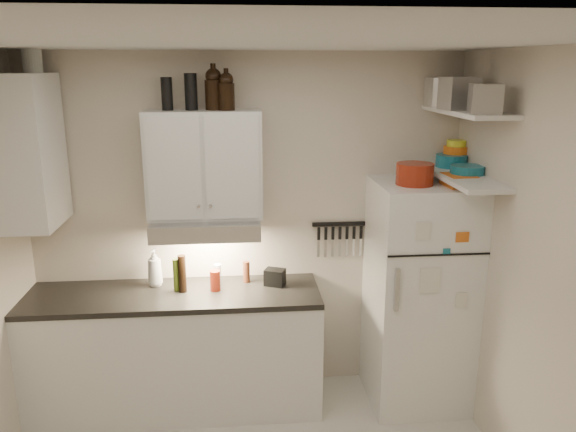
{
  "coord_description": "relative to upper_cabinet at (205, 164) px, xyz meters",
  "views": [
    {
      "loc": [
        -0.07,
        -2.61,
        2.49
      ],
      "look_at": [
        0.25,
        0.9,
        1.55
      ],
      "focal_mm": 35.0,
      "sensor_mm": 36.0,
      "label": 1
    }
  ],
  "objects": [
    {
      "name": "ceiling",
      "position": [
        0.3,
        -1.33,
        0.78
      ],
      "size": [
        3.2,
        3.0,
        0.02
      ],
      "primitive_type": "cube",
      "color": "silver",
      "rests_on": "ground"
    },
    {
      "name": "back_wall",
      "position": [
        0.3,
        0.18,
        -0.53
      ],
      "size": [
        3.2,
        0.02,
        2.6
      ],
      "primitive_type": "cube",
      "color": "beige",
      "rests_on": "ground"
    },
    {
      "name": "right_wall",
      "position": [
        1.91,
        -1.33,
        -0.53
      ],
      "size": [
        0.02,
        3.0,
        2.6
      ],
      "primitive_type": "cube",
      "color": "beige",
      "rests_on": "ground"
    },
    {
      "name": "base_cabinet",
      "position": [
        -0.25,
        -0.14,
        -1.39
      ],
      "size": [
        2.1,
        0.6,
        0.88
      ],
      "primitive_type": "cube",
      "color": "silver",
      "rests_on": "floor"
    },
    {
      "name": "countertop",
      "position": [
        -0.25,
        -0.14,
        -0.93
      ],
      "size": [
        2.1,
        0.62,
        0.04
      ],
      "primitive_type": "cube",
      "color": "black",
      "rests_on": "base_cabinet"
    },
    {
      "name": "upper_cabinet",
      "position": [
        0.0,
        0.0,
        0.0
      ],
      "size": [
        0.8,
        0.33,
        0.75
      ],
      "primitive_type": "cube",
      "color": "silver",
      "rests_on": "back_wall"
    },
    {
      "name": "side_cabinet",
      "position": [
        -1.14,
        -0.14,
        0.12
      ],
      "size": [
        0.33,
        0.55,
        1.0
      ],
      "primitive_type": "cube",
      "color": "silver",
      "rests_on": "left_wall"
    },
    {
      "name": "range_hood",
      "position": [
        0.0,
        -0.06,
        -0.44
      ],
      "size": [
        0.76,
        0.46,
        0.12
      ],
      "primitive_type": "cube",
      "color": "silver",
      "rests_on": "back_wall"
    },
    {
      "name": "fridge",
      "position": [
        1.55,
        -0.18,
        -0.98
      ],
      "size": [
        0.7,
        0.68,
        1.7
      ],
      "primitive_type": "cube",
      "color": "white",
      "rests_on": "floor"
    },
    {
      "name": "shelf_hi",
      "position": [
        1.75,
        -0.31,
        0.38
      ],
      "size": [
        0.3,
        0.95,
        0.03
      ],
      "primitive_type": "cube",
      "color": "silver",
      "rests_on": "right_wall"
    },
    {
      "name": "shelf_lo",
      "position": [
        1.75,
        -0.31,
        -0.07
      ],
      "size": [
        0.3,
        0.95,
        0.03
      ],
      "primitive_type": "cube",
      "color": "silver",
      "rests_on": "right_wall"
    },
    {
      "name": "knife_strip",
      "position": [
        1.0,
        0.15,
        -0.51
      ],
      "size": [
        0.42,
        0.02,
        0.03
      ],
      "primitive_type": "cube",
      "color": "black",
      "rests_on": "back_wall"
    },
    {
      "name": "dutch_oven",
      "position": [
        1.45,
        -0.24,
        -0.05
      ],
      "size": [
        0.31,
        0.31,
        0.15
      ],
      "primitive_type": "cylinder",
      "rotation": [
        0.0,
        0.0,
        -0.24
      ],
      "color": "maroon",
      "rests_on": "fridge"
    },
    {
      "name": "book_stack",
      "position": [
        1.73,
        -0.31,
        -0.09
      ],
      "size": [
        0.2,
        0.24,
        0.08
      ],
      "primitive_type": "cube",
      "rotation": [
        0.0,
        0.0,
        0.05
      ],
      "color": "orange",
      "rests_on": "fridge"
    },
    {
      "name": "spice_jar",
      "position": [
        1.53,
        -0.27,
        -0.08
      ],
      "size": [
        0.08,
        0.08,
        0.1
      ],
      "primitive_type": "cylinder",
      "rotation": [
        0.0,
        0.0,
        0.41
      ],
      "color": "silver",
      "rests_on": "fridge"
    },
    {
      "name": "stock_pot",
      "position": [
        1.7,
        0.02,
        0.49
      ],
      "size": [
        0.37,
        0.37,
        0.2
      ],
      "primitive_type": "cylinder",
      "rotation": [
        0.0,
        0.0,
        0.41
      ],
      "color": "silver",
      "rests_on": "shelf_hi"
    },
    {
      "name": "tin_a",
      "position": [
        1.68,
        -0.32,
        0.5
      ],
      "size": [
        0.23,
        0.22,
        0.21
      ],
      "primitive_type": "cube",
      "rotation": [
        0.0,
        0.0,
        0.14
      ],
      "color": "#AAAAAD",
      "rests_on": "shelf_hi"
    },
    {
      "name": "tin_b",
      "position": [
        1.71,
        -0.65,
        0.48
      ],
      "size": [
        0.21,
        0.21,
        0.18
      ],
      "primitive_type": "cube",
      "rotation": [
        0.0,
        0.0,
        -0.23
      ],
      "color": "#AAAAAD",
      "rests_on": "shelf_hi"
    },
    {
      "name": "bowl_teal",
      "position": [
        1.8,
        0.01,
        -0.0
      ],
      "size": [
        0.23,
        0.23,
        0.09
      ],
      "primitive_type": "cylinder",
      "color": "#176A80",
      "rests_on": "shelf_lo"
    },
    {
      "name": "bowl_orange",
      "position": [
        1.84,
        0.06,
        0.07
      ],
      "size": [
        0.18,
        0.18,
        0.05
      ],
      "primitive_type": "cylinder",
      "color": "orange",
      "rests_on": "bowl_teal"
    },
    {
      "name": "bowl_yellow",
      "position": [
        1.84,
        0.06,
        0.12
      ],
      "size": [
        0.14,
        0.14,
        0.05
      ],
      "primitive_type": "cylinder",
      "color": "yellow",
      "rests_on": "bowl_orange"
    },
    {
      "name": "plates",
      "position": [
        1.8,
        -0.27,
        -0.02
      ],
      "size": [
        0.25,
        0.25,
        0.06
      ],
      "primitive_type": "cylinder",
      "rotation": [
        0.0,
        0.0,
        -0.09
      ],
      "color": "#176A80",
      "rests_on": "shelf_lo"
    },
    {
      "name": "growler_a",
      "position": [
        0.08,
        0.01,
        0.52
      ],
      "size": [
        0.16,
        0.16,
        0.29
      ],
      "primitive_type": null,
      "rotation": [
        0.0,
        0.0,
        -0.41
      ],
      "color": "black",
      "rests_on": "upper_cabinet"
    },
    {
      "name": "growler_b",
      "position": [
        0.17,
        -0.03,
        0.5
      ],
      "size": [
        0.13,
        0.13,
        0.26
      ],
      "primitive_type": null,
      "rotation": [
        0.0,
        0.0,
        -0.25
      ],
      "color": "black",
      "rests_on": "upper_cabinet"
    },
    {
      "name": "thermos_a",
      "position": [
        -0.07,
        -0.0,
        0.5
      ],
      "size": [
        0.11,
        0.11,
        0.25
      ],
      "primitive_type": "cylinder",
      "rotation": [
        0.0,
        0.0,
        0.32
      ],
      "color": "black",
      "rests_on": "upper_cabinet"
    },
    {
      "name": "thermos_b",
      "position": [
        -0.24,
        0.01,
        0.49
      ],
      "size": [
        0.08,
        0.08,
        0.22
      ],
      "primitive_type": "cylinder",
      "rotation": [
        0.0,
        0.0,
        0.05
      ],
      "color": "black",
      "rests_on": "upper_cabinet"
    },
    {
      "name": "side_jar",
      "position": [
        -1.09,
        -0.01,
        0.71
      ],
      "size": [
        0.14,
        0.14,
        0.17
      ],
      "primitive_type": "cylinder",
      "rotation": [
        0.0,
        0.0,
        0.08
      ],
      "color": "silver",
      "rests_on": "side_cabinet"
    },
    {
      "name": "soap_bottle",
      "position": [
        -0.39,
        0.02,
        -0.75
      ],
      "size": [
        0.16,
        0.16,
        0.31
      ],
      "primitive_type": "imported",
      "rotation": [
        0.0,
        0.0,
        -0.36
      ],
      "color": "silver",
      "rests_on": "countertop"
    },
    {
      "name": "pepper_mill",
      "position": [
        0.28,
        0.02,
        -0.82
      ],
      "size": [
        0.06,
        0.06,
        0.16
      ],
      "primitive_type": "cylinder",
      "rotation": [
        0.0,
        0.0,
        -0.32
      ],
      "color": "#5B2D1B",
      "rests_on": "countertop"
    },
    {
      "name": "oil_bottle",
      "position": [
        -0.23,
        -0.1,
        -0.79
      ],
      "size": [
        0.06,
        0.06,
        0.24
      ],
      "primitive_type": "cylinder",
      "rotation": [
        0.0,
        0.0,
        -0.41
      ],
      "color": "#455B16",
      "rests_on": "countertop"
    },
    {
      "name": "vinegar_bottle",
      "position": [
        -0.18,
        -0.12,
        -0.77
      ],
      "size": [
        0.06,
        0.06,
        0.27
      ],
      "primitive_type": "cylinder",
      "rotation": [
        0.0,
        0.0,
        -0.12
      ],
      "color": "black",
      "rests_on": "countertop"
    },
    {
      "name": "clear_bottle",
      "position": [
        0.07,
        -0.01,
        -0.83
      ],
      "size": [
        0.07,
        0.07,
        0.16
      ],
      "primitive_type": "cylinder",
      "rotation": [
        0.0,
        0.0,
        -0.27
      ],
      "color": "silver",
      "rests_on": "countertop"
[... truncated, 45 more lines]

